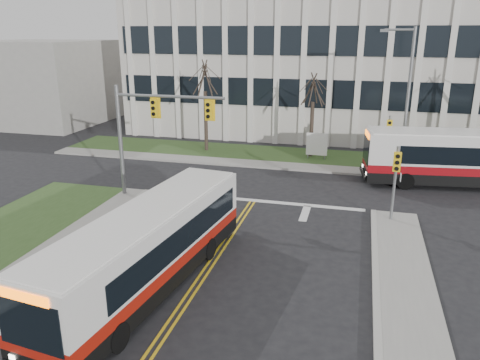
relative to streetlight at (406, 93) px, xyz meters
name	(u,v)px	position (x,y,z in m)	size (l,w,h in m)	color
ground	(206,271)	(-8.03, -16.20, -5.19)	(120.00, 120.00, 0.00)	black
sidewalk_cross	(350,171)	(-3.03, -1.00, -5.12)	(44.00, 1.60, 0.14)	#9E9B93
building_lawn	(352,160)	(-3.03, 1.80, -5.13)	(44.00, 5.00, 0.12)	#324D21
office_building	(360,64)	(-3.03, 13.80, 0.81)	(40.00, 16.00, 12.00)	beige
building_annex	(43,82)	(-34.03, 9.80, -1.19)	(12.00, 12.00, 8.00)	#9E9B93
mast_arm_signal	(147,123)	(-13.65, -9.04, -0.94)	(6.11, 0.38, 6.20)	slate
signal_pole_near	(396,173)	(-0.83, -9.30, -2.69)	(0.34, 0.39, 3.80)	slate
signal_pole_far	(388,136)	(-0.83, -0.80, -2.69)	(0.34, 0.39, 3.80)	slate
streetlight	(406,93)	(0.00, 0.00, 0.00)	(2.15, 0.25, 9.20)	slate
directory_sign	(317,145)	(-5.53, 1.30, -4.02)	(1.50, 0.12, 2.00)	slate
tree_left	(205,79)	(-14.03, 1.80, 0.32)	(1.80, 1.80, 7.70)	#42352B
tree_mid	(313,91)	(-6.03, 2.00, -0.31)	(1.80, 1.80, 6.82)	#42352B
bus_main	(148,250)	(-9.65, -17.79, -3.73)	(2.37, 10.95, 2.92)	silver
bus_cross	(470,160)	(3.85, -2.20, -3.58)	(2.62, 12.10, 3.23)	silver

